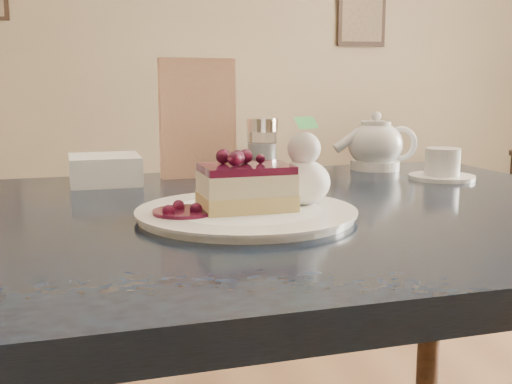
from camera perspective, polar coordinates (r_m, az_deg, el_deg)
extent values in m
cube|color=#85735A|center=(5.78, -8.25, 14.61)|extent=(8.00, 0.02, 3.00)
cube|color=black|center=(6.14, 9.38, 15.24)|extent=(0.45, 0.03, 0.55)
cube|color=black|center=(0.99, -1.75, -2.88)|extent=(1.39, 0.99, 0.04)
cylinder|color=#3B2213|center=(1.68, 15.13, -12.49)|extent=(0.05, 0.05, 0.78)
cylinder|color=white|center=(0.94, -0.87, -1.93)|extent=(0.31, 0.31, 0.01)
cube|color=#DFC87C|center=(0.93, -0.88, -0.84)|extent=(0.14, 0.10, 0.02)
cube|color=beige|center=(0.93, -0.88, 0.83)|extent=(0.14, 0.10, 0.03)
cube|color=#3A061D|center=(0.92, -0.89, 2.10)|extent=(0.13, 0.10, 0.01)
ellipsoid|color=white|center=(0.97, 4.26, 0.87)|extent=(0.08, 0.08, 0.07)
cylinder|color=#3A061D|center=(0.91, -6.45, -1.78)|extent=(0.09, 0.09, 0.01)
cylinder|color=white|center=(1.35, 16.19, 1.29)|extent=(0.13, 0.13, 0.01)
cylinder|color=white|center=(1.35, 16.25, 2.61)|extent=(0.07, 0.07, 0.05)
ellipsoid|color=white|center=(1.46, 10.57, 3.99)|extent=(0.12, 0.12, 0.10)
cylinder|color=white|center=(1.45, 10.64, 6.24)|extent=(0.07, 0.07, 0.01)
cylinder|color=white|center=(1.43, 7.58, 3.96)|extent=(0.07, 0.02, 0.06)
cube|color=#FFE8CE|center=(1.32, -5.21, 6.54)|extent=(0.16, 0.05, 0.24)
cylinder|color=white|center=(1.33, 0.53, 3.42)|extent=(0.06, 0.06, 0.09)
cylinder|color=silver|center=(1.33, 0.54, 6.01)|extent=(0.07, 0.07, 0.03)
cube|color=white|center=(1.27, -13.29, 1.96)|extent=(0.14, 0.14, 0.05)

